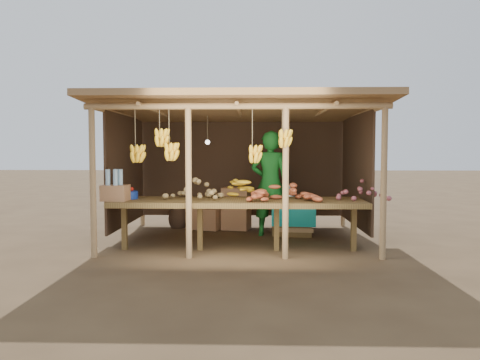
{
  "coord_description": "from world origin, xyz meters",
  "views": [
    {
      "loc": [
        0.24,
        -8.21,
        1.56
      ],
      "look_at": [
        0.0,
        0.0,
        1.05
      ],
      "focal_mm": 35.0,
      "sensor_mm": 36.0,
      "label": 1
    }
  ],
  "objects": [
    {
      "name": "sweet_potato_heap",
      "position": [
        0.69,
        -1.02,
        0.98
      ],
      "size": [
        1.17,
        0.88,
        0.36
      ],
      "primitive_type": null,
      "rotation": [
        0.0,
        0.0,
        -0.26
      ],
      "color": "#A24929",
      "rests_on": "counter"
    },
    {
      "name": "banana_pile",
      "position": [
        0.0,
        -0.51,
        0.98
      ],
      "size": [
        0.76,
        0.59,
        0.35
      ],
      "primitive_type": null,
      "rotation": [
        0.0,
        0.0,
        -0.31
      ],
      "color": "yellow",
      "rests_on": "counter"
    },
    {
      "name": "burlap_sacks",
      "position": [
        -1.11,
        1.2,
        0.24
      ],
      "size": [
        0.77,
        0.4,
        0.54
      ],
      "color": "#412D1E",
      "rests_on": "ground"
    },
    {
      "name": "ground",
      "position": [
        0.0,
        0.0,
        0.0
      ],
      "size": [
        60.0,
        60.0,
        0.0
      ],
      "primitive_type": "plane",
      "color": "brown",
      "rests_on": "ground"
    },
    {
      "name": "potato_heap",
      "position": [
        -0.72,
        -0.87,
        0.98
      ],
      "size": [
        1.0,
        0.77,
        0.36
      ],
      "primitive_type": null,
      "rotation": [
        0.0,
        0.0,
        0.31
      ],
      "color": "olive",
      "rests_on": "counter"
    },
    {
      "name": "counter",
      "position": [
        0.0,
        -0.95,
        0.74
      ],
      "size": [
        3.9,
        1.05,
        0.8
      ],
      "color": "brown",
      "rests_on": "ground"
    },
    {
      "name": "tarp_crate",
      "position": [
        0.96,
        0.47,
        0.39
      ],
      "size": [
        0.86,
        0.76,
        0.95
      ],
      "color": "brown",
      "rests_on": "ground"
    },
    {
      "name": "bottle_box",
      "position": [
        -1.88,
        -1.15,
        0.99
      ],
      "size": [
        0.4,
        0.33,
        0.48
      ],
      "color": "#9A6945",
      "rests_on": "counter"
    },
    {
      "name": "tomato_basin",
      "position": [
        -1.78,
        -0.87,
        0.88
      ],
      "size": [
        0.36,
        0.36,
        0.19
      ],
      "rotation": [
        0.0,
        0.0,
        -0.12
      ],
      "color": "navy",
      "rests_on": "counter"
    },
    {
      "name": "stall_structure",
      "position": [
        -0.07,
        -0.09,
        1.91
      ],
      "size": [
        4.7,
        3.5,
        2.43
      ],
      "color": "#A68156",
      "rests_on": "ground"
    },
    {
      "name": "onion_heap",
      "position": [
        1.9,
        -0.88,
        0.98
      ],
      "size": [
        0.88,
        0.63,
        0.36
      ],
      "primitive_type": null,
      "rotation": [
        0.0,
        0.0,
        0.19
      ],
      "color": "#A75159",
      "rests_on": "counter"
    },
    {
      "name": "carton_stack",
      "position": [
        -0.29,
        0.9,
        0.36
      ],
      "size": [
        1.17,
        0.53,
        0.82
      ],
      "color": "#9A6945",
      "rests_on": "ground"
    },
    {
      "name": "vendor",
      "position": [
        0.54,
        0.33,
        0.96
      ],
      "size": [
        0.75,
        0.54,
        1.92
      ],
      "primitive_type": "imported",
      "rotation": [
        0.0,
        0.0,
        3.02
      ],
      "color": "#176922",
      "rests_on": "ground"
    }
  ]
}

